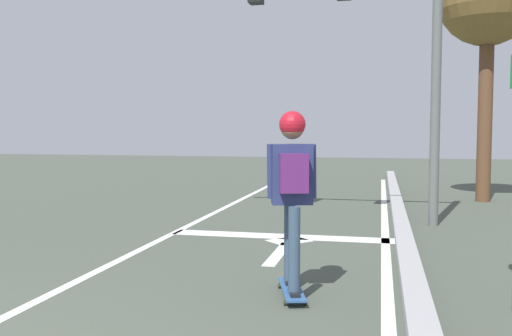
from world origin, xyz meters
The scene contains 10 objects.
lane_line_center centered at (0.02, 6.00, 0.00)m, with size 0.12×20.00×0.01m, color silver.
lane_line_curbside centered at (3.21, 6.00, 0.00)m, with size 0.12×20.00×0.01m, color silver.
stop_bar centered at (1.69, 5.94, 0.00)m, with size 3.34×0.40×0.01m, color silver.
lane_arrow_stem centered at (1.86, 4.79, 0.00)m, with size 0.16×1.40×0.01m, color silver.
lane_arrow_head centered at (1.86, 5.64, 0.00)m, with size 0.56×0.44×0.01m, color silver.
curb_strip centered at (3.46, 6.00, 0.07)m, with size 0.24×24.00×0.14m, color #9B9A9B.
skateboard centered at (2.31, 3.00, 0.06)m, with size 0.40×0.83×0.08m.
skater centered at (2.31, 2.99, 1.15)m, with size 0.45×0.62×1.69m.
traffic_signal_mast centered at (2.73, 7.44, 3.43)m, with size 4.62×0.34×4.82m.
roadside_tree centered at (5.35, 10.96, 4.40)m, with size 2.14×2.14×5.56m.
Camera 1 is at (3.13, -2.19, 1.59)m, focal length 39.19 mm.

